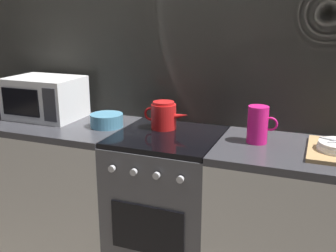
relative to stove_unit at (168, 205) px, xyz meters
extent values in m
cube|color=#B2AD9E|center=(0.00, 0.33, 0.75)|extent=(3.60, 0.05, 2.40)
cube|color=silver|center=(0.00, 0.30, 0.75)|extent=(3.58, 0.01, 2.39)
cube|color=silver|center=(-0.90, 0.00, -0.02)|extent=(1.20, 0.60, 0.86)
cube|color=#38383D|center=(-0.90, 0.00, 0.43)|extent=(1.20, 0.60, 0.04)
cube|color=#4C4C51|center=(0.00, 0.00, -0.01)|extent=(0.60, 0.60, 0.87)
cube|color=black|center=(0.00, 0.00, 0.44)|extent=(0.59, 0.59, 0.03)
cube|color=black|center=(0.00, -0.30, 0.00)|extent=(0.42, 0.01, 0.28)
cylinder|color=#B7B7BC|center=(-0.19, -0.32, 0.33)|extent=(0.04, 0.02, 0.04)
cylinder|color=#B7B7BC|center=(-0.06, -0.32, 0.33)|extent=(0.04, 0.02, 0.04)
cylinder|color=#B7B7BC|center=(0.06, -0.32, 0.33)|extent=(0.04, 0.02, 0.04)
cylinder|color=#B7B7BC|center=(0.19, -0.32, 0.33)|extent=(0.04, 0.02, 0.04)
cube|color=silver|center=(0.90, 0.00, -0.02)|extent=(1.20, 0.60, 0.86)
cube|color=white|center=(-0.89, 0.06, 0.59)|extent=(0.46, 0.34, 0.27)
cube|color=black|center=(-0.94, -0.11, 0.59)|extent=(0.28, 0.01, 0.17)
cube|color=#333338|center=(-0.72, -0.11, 0.59)|extent=(0.09, 0.01, 0.21)
cylinder|color=red|center=(-0.07, 0.10, 0.53)|extent=(0.15, 0.15, 0.15)
cylinder|color=red|center=(-0.07, 0.10, 0.61)|extent=(0.13, 0.13, 0.02)
cone|color=red|center=(0.04, 0.10, 0.54)|extent=(0.10, 0.04, 0.05)
torus|color=red|center=(-0.15, 0.10, 0.53)|extent=(0.08, 0.01, 0.08)
cylinder|color=teal|center=(-0.41, 0.01, 0.49)|extent=(0.20, 0.20, 0.08)
cylinder|color=#E5197A|center=(0.50, 0.04, 0.55)|extent=(0.11, 0.11, 0.20)
torus|color=#E5197A|center=(0.57, 0.04, 0.56)|extent=(0.08, 0.01, 0.08)
cube|color=silver|center=(0.89, 0.01, 0.52)|extent=(0.16, 0.09, 0.00)
camera|label=1|loc=(0.79, -2.00, 1.12)|focal=42.04mm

